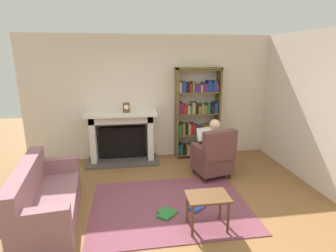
% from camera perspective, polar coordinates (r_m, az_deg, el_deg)
% --- Properties ---
extents(ground, '(14.00, 14.00, 0.00)m').
position_cam_1_polar(ground, '(4.08, 1.20, -18.97)').
color(ground, brown).
extents(back_wall, '(5.60, 0.10, 2.70)m').
position_cam_1_polar(back_wall, '(5.98, -2.90, 6.06)').
color(back_wall, beige).
rests_on(back_wall, ground).
extents(side_wall_right, '(0.10, 5.20, 2.70)m').
position_cam_1_polar(side_wall_right, '(5.69, 26.31, 4.05)').
color(side_wall_right, beige).
rests_on(side_wall_right, ground).
extents(area_rug, '(2.40, 1.80, 0.01)m').
position_cam_1_polar(area_rug, '(4.32, 0.50, -16.70)').
color(area_rug, brown).
rests_on(area_rug, ground).
extents(fireplace, '(1.52, 0.64, 1.11)m').
position_cam_1_polar(fireplace, '(5.88, -9.79, -1.92)').
color(fireplace, '#4C4742').
rests_on(fireplace, ground).
extents(mantel_clock, '(0.14, 0.14, 0.20)m').
position_cam_1_polar(mantel_clock, '(5.63, -8.91, 3.91)').
color(mantel_clock, brown).
rests_on(mantel_clock, fireplace).
extents(bookshelf, '(0.99, 0.32, 2.02)m').
position_cam_1_polar(bookshelf, '(6.01, 6.27, 2.34)').
color(bookshelf, brown).
rests_on(bookshelf, ground).
extents(armchair_reading, '(0.77, 0.75, 0.97)m').
position_cam_1_polar(armchair_reading, '(5.12, 9.80, -6.44)').
color(armchair_reading, '#331E14').
rests_on(armchair_reading, ground).
extents(seated_reader, '(0.44, 0.58, 1.14)m').
position_cam_1_polar(seated_reader, '(5.15, 9.22, -3.97)').
color(seated_reader, white).
rests_on(seated_reader, ground).
extents(sofa_floral, '(0.91, 1.77, 0.85)m').
position_cam_1_polar(sofa_floral, '(4.19, -24.76, -14.35)').
color(sofa_floral, '#91616A').
rests_on(sofa_floral, ground).
extents(side_table, '(0.56, 0.39, 0.49)m').
position_cam_1_polar(side_table, '(3.70, 8.47, -15.59)').
color(side_table, brown).
rests_on(side_table, ground).
extents(scattered_books, '(0.78, 0.42, 0.04)m').
position_cam_1_polar(scattered_books, '(4.17, 2.52, -17.70)').
color(scattered_books, '#334CA5').
rests_on(scattered_books, area_rug).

